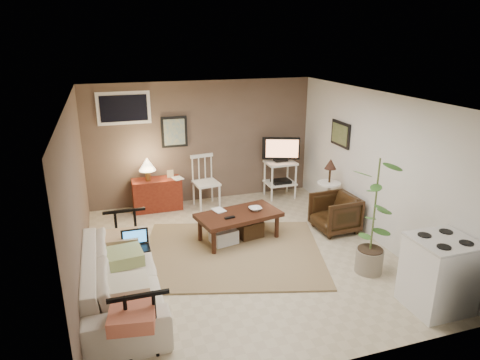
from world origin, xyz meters
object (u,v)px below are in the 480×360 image
object	(u,v)px
potted_plant	(374,213)
stove	(439,274)
tv_stand	(281,166)
armchair	(335,212)
red_console	(156,191)
spindle_chair	(206,183)
sofa	(121,269)
side_table	(329,182)
coffee_table	(238,224)

from	to	relation	value
potted_plant	stove	bearing A→B (deg)	-73.13
tv_stand	armchair	size ratio (longest dim) A/B	1.81
red_console	spindle_chair	size ratio (longest dim) A/B	1.05
sofa	tv_stand	world-z (taller)	tv_stand
potted_plant	sofa	bearing A→B (deg)	174.17
sofa	side_table	bearing A→B (deg)	-67.47
side_table	armchair	world-z (taller)	side_table
spindle_chair	tv_stand	xyz separation A→B (m)	(1.59, 0.03, 0.20)
coffee_table	red_console	bearing A→B (deg)	122.10
sofa	spindle_chair	world-z (taller)	spindle_chair
side_table	potted_plant	world-z (taller)	potted_plant
spindle_chair	tv_stand	distance (m)	1.60
spindle_chair	tv_stand	world-z (taller)	tv_stand
armchair	red_console	bearing A→B (deg)	-126.81
red_console	side_table	xyz separation A→B (m)	(2.95, -1.35, 0.33)
tv_stand	armchair	bearing A→B (deg)	-81.99
sofa	stove	bearing A→B (deg)	-109.79
red_console	potted_plant	world-z (taller)	potted_plant
sofa	spindle_chair	distance (m)	3.30
spindle_chair	potted_plant	world-z (taller)	potted_plant
sofa	potted_plant	distance (m)	3.42
stove	sofa	bearing A→B (deg)	160.21
side_table	armchair	bearing A→B (deg)	-106.88
sofa	potted_plant	bearing A→B (deg)	-95.83
stove	coffee_table	bearing A→B (deg)	125.43
sofa	red_console	xyz separation A→B (m)	(0.81, 2.91, -0.09)
potted_plant	stove	world-z (taller)	potted_plant
red_console	sofa	bearing A→B (deg)	-105.48
coffee_table	tv_stand	xyz separation A→B (m)	(1.44, 1.66, 0.39)
coffee_table	red_console	world-z (taller)	red_console
sofa	potted_plant	size ratio (longest dim) A/B	1.36
potted_plant	red_console	bearing A→B (deg)	128.26
side_table	armchair	size ratio (longest dim) A/B	1.61
red_console	side_table	bearing A→B (deg)	-24.61
stove	side_table	bearing A→B (deg)	88.24
armchair	tv_stand	bearing A→B (deg)	-174.62
spindle_chair	potted_plant	size ratio (longest dim) A/B	0.59
red_console	potted_plant	bearing A→B (deg)	-51.74
coffee_table	stove	xyz separation A→B (m)	(1.77, -2.49, 0.18)
sofa	side_table	distance (m)	4.08
spindle_chair	armchair	xyz separation A→B (m)	(1.84, -1.77, -0.13)
red_console	tv_stand	distance (m)	2.56
tv_stand	armchair	world-z (taller)	tv_stand
red_console	tv_stand	world-z (taller)	tv_stand
spindle_chair	side_table	size ratio (longest dim) A/B	0.90
red_console	stove	xyz separation A→B (m)	(2.87, -4.24, 0.10)
tv_stand	stove	xyz separation A→B (m)	(0.33, -4.15, -0.21)
tv_stand	side_table	bearing A→B (deg)	-71.67
spindle_chair	stove	size ratio (longest dim) A/B	1.08
coffee_table	potted_plant	bearing A→B (deg)	-45.70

